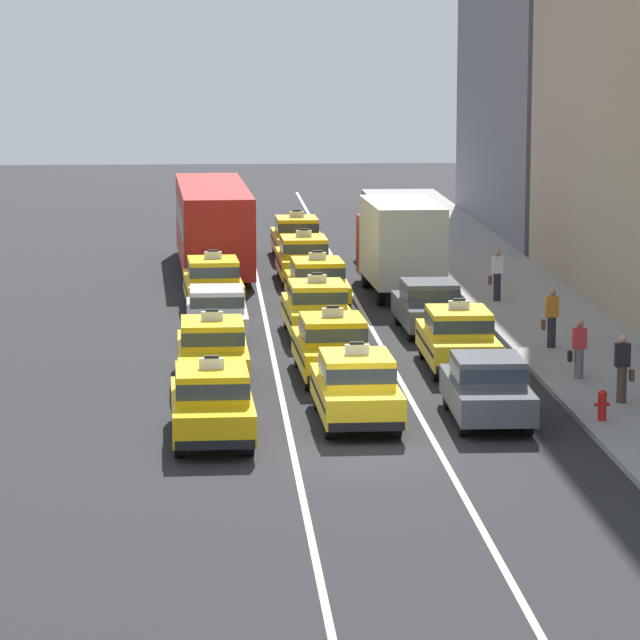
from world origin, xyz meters
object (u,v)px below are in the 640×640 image
(bus_left_fifth, at_px, (213,222))
(taxi_center_third, at_px, (317,308))
(pedestrian_near_crosswalk, at_px, (497,275))
(box_truck_right_fourth, at_px, (399,243))
(sedan_left_third, at_px, (217,312))
(taxi_center_fourth, at_px, (317,283))
(pedestrian_by_storefront, at_px, (579,349))
(pedestrian_mid_block, at_px, (551,318))
(fire_hydrant, at_px, (602,404))
(taxi_left_second, at_px, (212,350))
(taxi_left_fourth, at_px, (213,282))
(taxi_center_sixth, at_px, (296,237))
(taxi_center_nearest, at_px, (356,387))
(sedan_right_nearest, at_px, (487,387))
(taxi_right_second, at_px, (458,337))
(taxi_left_nearest, at_px, (212,402))
(sedan_right_fifth, at_px, (384,244))
(pedestrian_trailing, at_px, (623,369))
(sedan_right_third, at_px, (429,305))
(taxi_center_second, at_px, (332,346))
(taxi_center_fifth, at_px, (304,258))

(bus_left_fifth, distance_m, taxi_center_third, 14.99)
(pedestrian_near_crosswalk, bearing_deg, box_truck_right_fourth, 138.49)
(sedan_left_third, xyz_separation_m, taxi_center_fourth, (3.31, 5.50, 0.03))
(pedestrian_near_crosswalk, xyz_separation_m, pedestrian_by_storefront, (-0.01, -13.02, -0.08))
(pedestrian_mid_block, height_order, fire_hydrant, pedestrian_mid_block)
(bus_left_fifth, relative_size, pedestrian_mid_block, 6.74)
(taxi_left_second, height_order, taxi_center_third, same)
(taxi_left_fourth, xyz_separation_m, taxi_center_sixth, (3.37, 12.22, 0.00))
(taxi_center_nearest, xyz_separation_m, box_truck_right_fourth, (3.17, 19.83, 0.90))
(sedan_left_third, xyz_separation_m, sedan_right_nearest, (6.25, -11.18, 0.00))
(taxi_right_second, relative_size, box_truck_right_fourth, 0.65)
(taxi_left_nearest, distance_m, sedan_right_fifth, 29.10)
(taxi_right_second, xyz_separation_m, pedestrian_trailing, (3.29, -5.14, 0.11))
(sedan_left_third, relative_size, taxi_center_sixth, 0.94)
(taxi_left_second, bearing_deg, pedestrian_by_storefront, -4.76)
(sedan_left_third, distance_m, taxi_center_nearest, 11.57)
(bus_left_fifth, xyz_separation_m, taxi_center_third, (3.00, -14.66, -0.94))
(sedan_right_third, relative_size, pedestrian_by_storefront, 2.81)
(taxi_center_second, distance_m, taxi_right_second, 3.62)
(taxi_center_sixth, distance_m, sedan_right_fifth, 4.09)
(pedestrian_by_storefront, bearing_deg, pedestrian_near_crosswalk, 89.94)
(taxi_center_fifth, bearing_deg, bus_left_fifth, 134.06)
(taxi_center_fifth, bearing_deg, pedestrian_trailing, -73.18)
(taxi_left_nearest, relative_size, taxi_right_second, 1.01)
(taxi_left_nearest, bearing_deg, pedestrian_mid_block, 46.21)
(taxi_left_second, relative_size, taxi_right_second, 1.00)
(taxi_right_second, bearing_deg, pedestrian_trailing, -57.38)
(bus_left_fifth, height_order, sedan_right_fifth, bus_left_fifth)
(taxi_left_fourth, height_order, taxi_right_second, same)
(taxi_center_sixth, bearing_deg, taxi_center_fourth, -89.94)
(taxi_center_fourth, distance_m, box_truck_right_fourth, 4.50)
(taxi_left_nearest, relative_size, sedan_right_fifth, 1.06)
(taxi_left_second, xyz_separation_m, taxi_center_second, (3.15, 0.36, 0.00))
(taxi_left_nearest, height_order, taxi_center_sixth, same)
(sedan_right_nearest, bearing_deg, taxi_center_fourth, 100.00)
(taxi_left_fourth, relative_size, sedan_right_fifth, 1.07)
(taxi_left_nearest, relative_size, box_truck_right_fourth, 0.65)
(taxi_right_second, relative_size, sedan_right_third, 1.05)
(taxi_center_fifth, bearing_deg, sedan_right_third, -73.44)
(taxi_center_fifth, relative_size, pedestrian_trailing, 2.75)
(pedestrian_trailing, bearing_deg, taxi_left_nearest, -164.90)
(sedan_right_nearest, bearing_deg, sedan_right_fifth, 89.36)
(pedestrian_near_crosswalk, bearing_deg, pedestrian_mid_block, -89.08)
(bus_left_fifth, distance_m, sedan_right_nearest, 26.99)
(taxi_left_nearest, relative_size, fire_hydrant, 6.30)
(taxi_center_third, relative_size, taxi_center_fifth, 1.00)
(taxi_left_nearest, bearing_deg, taxi_center_second, 64.86)
(taxi_center_second, relative_size, taxi_right_second, 1.01)
(sedan_right_third, height_order, pedestrian_near_crosswalk, pedestrian_near_crosswalk)
(taxi_center_nearest, relative_size, pedestrian_by_storefront, 2.98)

